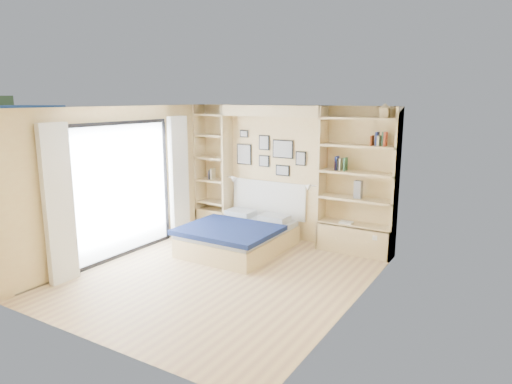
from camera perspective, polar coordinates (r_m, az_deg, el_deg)
The scene contains 8 objects.
ground at distance 6.97m, azimuth -4.35°, elevation -10.52°, with size 4.50×4.50×0.00m, color #DBBC84.
room_shell at distance 8.08m, azimuth -0.48°, elevation 0.62°, with size 4.50×4.50×4.50m.
bed at distance 8.05m, azimuth -2.08°, elevation -5.43°, with size 1.57×2.02×1.07m.
photo_gallery at distance 8.63m, azimuth 1.58°, elevation 4.86°, with size 1.48×0.02×0.82m.
reading_lamps at distance 8.44m, azimuth 1.72°, elevation 1.25°, with size 1.92×0.12×0.15m.
shelf_decor at distance 7.84m, azimuth 10.95°, elevation 4.51°, with size 3.55×0.23×2.03m.
deck at distance 9.41m, azimuth -22.64°, elevation -5.47°, with size 3.20×4.00×0.05m, color #635A49.
deck_chair at distance 8.55m, azimuth -21.28°, elevation -4.46°, with size 0.48×0.78×0.77m.
Camera 1 is at (3.76, -5.24, 2.63)m, focal length 32.00 mm.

